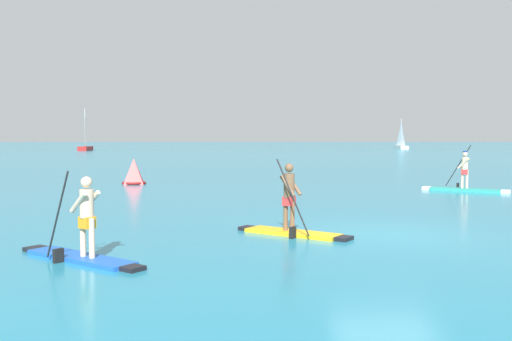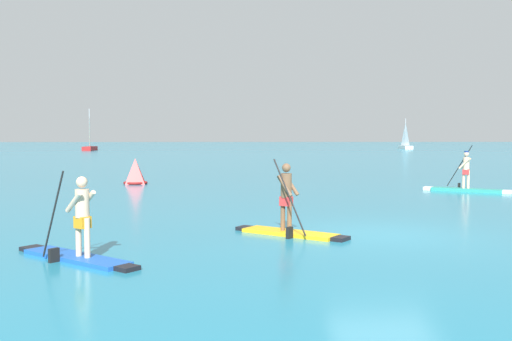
{
  "view_description": "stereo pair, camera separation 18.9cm",
  "coord_description": "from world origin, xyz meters",
  "px_view_note": "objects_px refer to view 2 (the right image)",
  "views": [
    {
      "loc": [
        -3.88,
        -13.54,
        2.34
      ],
      "look_at": [
        -2.68,
        7.76,
        1.08
      ],
      "focal_mm": 40.63,
      "sensor_mm": 36.0,
      "label": 1
    },
    {
      "loc": [
        -3.69,
        -13.55,
        2.34
      ],
      "look_at": [
        -2.68,
        7.76,
        1.08
      ],
      "focal_mm": 40.63,
      "sensor_mm": 36.0,
      "label": 2
    }
  ],
  "objects_px": {
    "paddleboarder_far_right": "(466,184)",
    "sailboat_right_horizon": "(405,145)",
    "paddleboarder_near_left": "(77,240)",
    "sailboat_left_horizon": "(90,145)",
    "race_marker_buoy": "(135,173)",
    "paddleboarder_mid_center": "(289,218)"
  },
  "relations": [
    {
      "from": "paddleboarder_far_right",
      "to": "sailboat_right_horizon",
      "type": "relative_size",
      "value": 0.57
    },
    {
      "from": "paddleboarder_near_left",
      "to": "sailboat_right_horizon",
      "type": "relative_size",
      "value": 0.49
    },
    {
      "from": "sailboat_right_horizon",
      "to": "paddleboarder_near_left",
      "type": "bearing_deg",
      "value": 160.91
    },
    {
      "from": "paddleboarder_near_left",
      "to": "paddleboarder_far_right",
      "type": "height_order",
      "value": "paddleboarder_far_right"
    },
    {
      "from": "sailboat_left_horizon",
      "to": "race_marker_buoy",
      "type": "bearing_deg",
      "value": -165.94
    },
    {
      "from": "paddleboarder_far_right",
      "to": "sailboat_left_horizon",
      "type": "distance_m",
      "value": 78.79
    },
    {
      "from": "sailboat_left_horizon",
      "to": "sailboat_right_horizon",
      "type": "bearing_deg",
      "value": -81.68
    },
    {
      "from": "race_marker_buoy",
      "to": "sailboat_left_horizon",
      "type": "distance_m",
      "value": 69.5
    },
    {
      "from": "paddleboarder_mid_center",
      "to": "sailboat_left_horizon",
      "type": "bearing_deg",
      "value": 143.45
    },
    {
      "from": "paddleboarder_far_right",
      "to": "sailboat_left_horizon",
      "type": "height_order",
      "value": "sailboat_left_horizon"
    },
    {
      "from": "paddleboarder_far_right",
      "to": "sailboat_right_horizon",
      "type": "bearing_deg",
      "value": -72.32
    },
    {
      "from": "paddleboarder_mid_center",
      "to": "race_marker_buoy",
      "type": "bearing_deg",
      "value": 148.96
    },
    {
      "from": "paddleboarder_near_left",
      "to": "sailboat_right_horizon",
      "type": "xyz_separation_m",
      "value": [
        35.22,
        93.71,
        0.33
      ]
    },
    {
      "from": "paddleboarder_far_right",
      "to": "race_marker_buoy",
      "type": "xyz_separation_m",
      "value": [
        -14.61,
        4.57,
        0.24
      ]
    },
    {
      "from": "paddleboarder_near_left",
      "to": "paddleboarder_far_right",
      "type": "xyz_separation_m",
      "value": [
        12.9,
        12.99,
        -0.07
      ]
    },
    {
      "from": "paddleboarder_far_right",
      "to": "race_marker_buoy",
      "type": "height_order",
      "value": "paddleboarder_far_right"
    },
    {
      "from": "paddleboarder_mid_center",
      "to": "paddleboarder_near_left",
      "type": "bearing_deg",
      "value": -111.66
    },
    {
      "from": "race_marker_buoy",
      "to": "sailboat_right_horizon",
      "type": "distance_m",
      "value": 84.63
    },
    {
      "from": "paddleboarder_mid_center",
      "to": "race_marker_buoy",
      "type": "distance_m",
      "value": 16.12
    },
    {
      "from": "sailboat_left_horizon",
      "to": "paddleboarder_mid_center",
      "type": "bearing_deg",
      "value": -164.66
    },
    {
      "from": "sailboat_right_horizon",
      "to": "paddleboarder_far_right",
      "type": "bearing_deg",
      "value": 166.05
    },
    {
      "from": "paddleboarder_mid_center",
      "to": "sailboat_right_horizon",
      "type": "bearing_deg",
      "value": 108.34
    }
  ]
}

